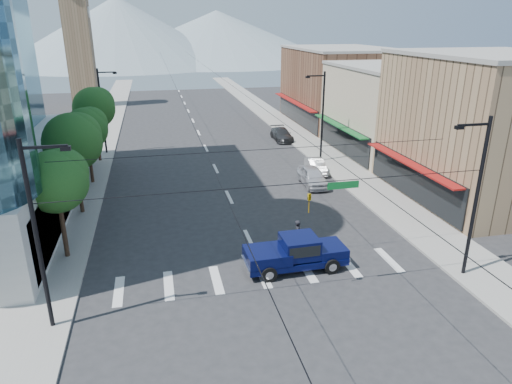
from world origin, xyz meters
TOP-DOWN VIEW (x-y plane):
  - ground at (0.00, 0.00)m, footprint 160.00×160.00m
  - sidewalk_left at (-12.00, 40.00)m, footprint 4.00×120.00m
  - sidewalk_right at (12.00, 40.00)m, footprint 4.00×120.00m
  - shop_near at (20.00, 10.00)m, footprint 12.00×14.00m
  - shop_mid at (20.00, 24.00)m, footprint 12.00×14.00m
  - shop_far at (20.00, 40.00)m, footprint 12.00×18.00m
  - clock_tower at (-16.50, 62.00)m, footprint 4.80×4.80m
  - mountain_left at (-15.00, 150.00)m, footprint 80.00×80.00m
  - mountain_right at (20.00, 160.00)m, footprint 90.00×90.00m
  - tree_near at (-11.07, 6.10)m, footprint 3.65×3.64m
  - tree_midnear at (-11.07, 13.10)m, footprint 4.09×4.09m
  - tree_midfar at (-11.07, 20.10)m, footprint 3.65×3.64m
  - tree_far at (-11.07, 27.10)m, footprint 4.09×4.09m
  - signal_rig at (0.19, -1.00)m, footprint 21.80×0.20m
  - lamp_pole_nw at (-10.67, 30.00)m, footprint 2.00×0.25m
  - lamp_pole_ne at (10.67, 22.00)m, footprint 2.00×0.25m
  - pickup_truck at (1.78, 1.76)m, footprint 5.95×2.40m
  - pedestrian at (2.74, 4.20)m, footprint 0.67×0.80m
  - parked_car_near at (7.60, 15.32)m, footprint 2.07×4.77m
  - parked_car_mid at (9.08, 18.60)m, footprint 1.79×4.18m
  - parked_car_far at (9.40, 31.70)m, footprint 2.13×5.01m

SIDE VIEW (x-z plane):
  - ground at x=0.00m, z-range 0.00..0.00m
  - sidewalk_left at x=-12.00m, z-range 0.00..0.15m
  - sidewalk_right at x=12.00m, z-range 0.00..0.15m
  - parked_car_mid at x=9.08m, z-range 0.00..1.34m
  - parked_car_far at x=9.40m, z-range 0.00..1.44m
  - parked_car_near at x=7.60m, z-range 0.00..1.60m
  - pedestrian at x=2.74m, z-range 0.00..1.88m
  - pickup_truck at x=1.78m, z-range 0.04..2.04m
  - shop_mid at x=20.00m, z-range 0.00..9.00m
  - signal_rig at x=0.19m, z-range 0.14..9.14m
  - lamp_pole_nw at x=-10.67m, z-range 0.44..9.44m
  - lamp_pole_ne at x=10.67m, z-range 0.44..9.44m
  - tree_near at x=-11.07m, z-range 1.64..8.34m
  - tree_midfar at x=-11.07m, z-range 1.64..8.34m
  - shop_far at x=20.00m, z-range 0.00..10.00m
  - shop_near at x=20.00m, z-range 0.00..11.00m
  - tree_midnear at x=-11.07m, z-range 1.83..9.35m
  - tree_far at x=-11.07m, z-range 1.83..9.35m
  - mountain_right at x=20.00m, z-range 0.00..18.00m
  - clock_tower at x=-16.50m, z-range 0.44..20.84m
  - mountain_left at x=-15.00m, z-range 0.00..22.00m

